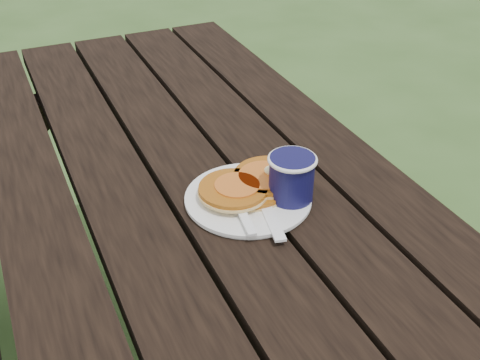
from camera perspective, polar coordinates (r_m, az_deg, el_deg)
name	(u,v)px	position (r m, az deg, el deg)	size (l,w,h in m)	color
picnic_table	(214,336)	(1.37, -2.45, -14.60)	(1.36, 1.80, 0.75)	black
plate	(248,199)	(1.09, 0.77, -1.82)	(0.22, 0.22, 0.01)	white
pancake_stack	(253,184)	(1.10, 1.21, -0.38)	(0.21, 0.14, 0.04)	#B16013
knife	(267,209)	(1.05, 2.57, -2.79)	(0.02, 0.18, 0.01)	white
fork	(244,216)	(1.03, 0.35, -3.41)	(0.03, 0.16, 0.01)	white
coffee_cup	(292,177)	(1.07, 4.91, 0.27)	(0.09, 0.09, 0.09)	#0F0E3C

